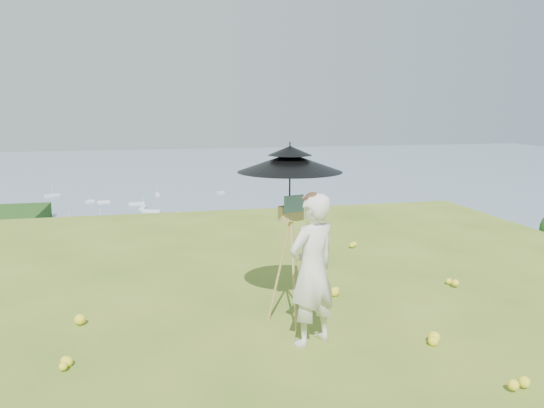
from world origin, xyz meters
name	(u,v)px	position (x,y,z in m)	size (l,w,h in m)	color
ground	(243,316)	(0.00, 0.00, 0.00)	(14.00, 14.00, 0.00)	#537120
shoreline_tier	(168,350)	(0.00, 75.00, -36.00)	(170.00, 28.00, 8.00)	gray
bay_water	(157,187)	(0.00, 240.00, -34.00)	(700.00, 700.00, 0.00)	slate
slope_trees	(173,326)	(0.00, 35.00, -15.00)	(110.00, 50.00, 6.00)	#235519
harbor_town	(166,312)	(0.00, 75.00, -29.50)	(110.00, 22.00, 5.00)	silver
moored_boats	(118,225)	(-12.50, 161.00, -33.65)	(140.00, 140.00, 0.70)	silver
wildflowers	(240,305)	(0.00, 0.25, 0.06)	(10.00, 10.50, 0.12)	yellow
painter	(312,270)	(0.62, -0.93, 0.86)	(0.62, 0.41, 1.71)	silver
field_easel	(291,260)	(0.54, -0.32, 0.80)	(0.61, 0.61, 1.60)	#A78746
sun_umbrella	(290,180)	(0.53, -0.29, 1.77)	(1.24, 1.24, 0.90)	black
painter_cap	(313,197)	(0.62, -0.93, 1.67)	(0.20, 0.24, 0.10)	#C76D6E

